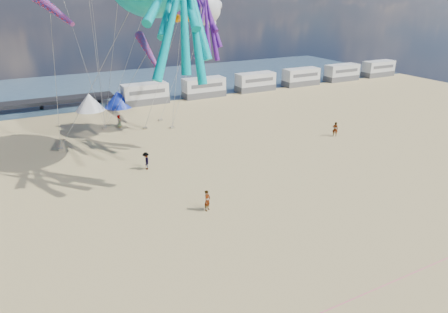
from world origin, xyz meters
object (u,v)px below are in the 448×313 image
beachgoer_6 (119,121)px  sandbag_d (160,120)px  motorhome_1 (204,87)px  beachgoer_2 (146,161)px  sandbag_b (145,128)px  kite_teddy_orange (183,2)px  motorhome_5 (378,69)px  tent_blue (118,99)px  windsock_mid (194,24)px  windsock_right (148,51)px  beachgoer_5 (335,129)px  sandbag_c (172,127)px  windsock_left (50,7)px  sandbag_a (61,149)px  motorhome_4 (342,73)px  motorhome_3 (301,77)px  motorhome_2 (255,82)px  standing_person (207,200)px  motorhome_0 (145,94)px  tent_white (89,102)px  kite_panda (205,9)px  sandbag_e (105,128)px

beachgoer_6 → sandbag_d: beachgoer_6 is taller
motorhome_1 → beachgoer_2: size_ratio=3.99×
sandbag_b → kite_teddy_orange: size_ratio=0.09×
motorhome_5 → tent_blue: 51.50m
beachgoer_2 → sandbag_d: 15.48m
windsock_mid → windsock_right: windsock_mid is taller
beachgoer_5 → sandbag_c: bearing=11.8°
windsock_left → windsock_right: size_ratio=1.33×
sandbag_a → windsock_right: 13.95m
motorhome_4 → motorhome_3: bearing=180.0°
motorhome_3 → sandbag_c: 31.96m
windsock_mid → windsock_right: 12.20m
beachgoer_6 → windsock_right: windsock_right is taller
motorhome_2 → standing_person: motorhome_2 is taller
motorhome_0 → tent_white: motorhome_0 is taller
standing_person → sandbag_b: (1.67, 21.22, -0.71)m
motorhome_1 → tent_blue: bearing=180.0°
motorhome_1 → motorhome_4: same height
motorhome_5 → beachgoer_6: bearing=-170.0°
motorhome_4 → sandbag_d: size_ratio=13.20×
motorhome_2 → windsock_left: bearing=-150.7°
sandbag_d → beachgoer_5: bearing=-43.6°
sandbag_a → sandbag_b: (9.88, 2.90, 0.00)m
motorhome_2 → sandbag_c: bearing=-146.8°
motorhome_3 → beachgoer_5: (-13.73, -24.22, -0.66)m
beachgoer_5 → sandbag_b: (-18.46, 12.55, -0.73)m
tent_white → windsock_mid: 18.94m
motorhome_4 → kite_teddy_orange: bearing=-158.3°
motorhome_3 → kite_panda: size_ratio=1.16×
motorhome_2 → motorhome_5: same height
sandbag_a → sandbag_e: 7.66m
motorhome_1 → standing_person: size_ratio=4.04×
sandbag_c → sandbag_d: (-0.23, 3.66, 0.00)m
motorhome_3 → windsock_right: bearing=-150.2°
beachgoer_5 → kite_panda: 19.51m
motorhome_1 → windsock_right: windsock_right is taller
beachgoer_6 → sandbag_a: bearing=155.0°
motorhome_0 → sandbag_e: size_ratio=13.20×
sandbag_c → kite_panda: 14.27m
tent_blue → windsock_left: size_ratio=0.55×
motorhome_4 → tent_white: bearing=180.0°
motorhome_1 → sandbag_b: size_ratio=13.20×
tent_white → standing_person: 33.00m
tent_blue → windsock_right: size_ratio=0.73×
kite_teddy_orange → sandbag_b: bearing=165.0°
windsock_right → motorhome_4: bearing=22.8°
windsock_left → windsock_mid: windsock_left is taller
beachgoer_5 → sandbag_a: 29.95m
standing_person → sandbag_d: standing_person is taller
beachgoer_2 → beachgoer_6: 13.97m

